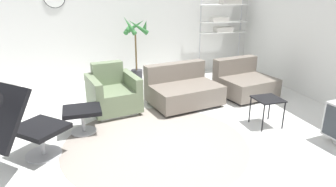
{
  "coord_description": "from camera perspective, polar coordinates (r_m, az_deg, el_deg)",
  "views": [
    {
      "loc": [
        -0.97,
        -3.62,
        1.98
      ],
      "look_at": [
        0.23,
        0.28,
        0.55
      ],
      "focal_mm": 32.0,
      "sensor_mm": 36.0,
      "label": 1
    }
  ],
  "objects": [
    {
      "name": "ground_plane",
      "position": [
        4.24,
        -1.93,
        -8.56
      ],
      "size": [
        12.0,
        12.0,
        0.0
      ],
      "primitive_type": "plane",
      "color": "silver"
    },
    {
      "name": "wall_back",
      "position": [
        6.97,
        -9.41,
        14.33
      ],
      "size": [
        12.0,
        0.09,
        2.8
      ],
      "color": "silver",
      "rests_on": "ground_plane"
    },
    {
      "name": "round_rug",
      "position": [
        4.12,
        -2.38,
        -9.39
      ],
      "size": [
        2.5,
        2.5,
        0.01
      ],
      "color": "gray",
      "rests_on": "ground_plane"
    },
    {
      "name": "lounge_chair",
      "position": [
        3.7,
        -27.99,
        -3.97
      ],
      "size": [
        1.1,
        1.1,
        1.1
      ],
      "rotation": [
        0.0,
        0.0,
        -0.78
      ],
      "color": "#BCBCC1",
      "rests_on": "ground_plane"
    },
    {
      "name": "ottoman",
      "position": [
        4.47,
        -16.01,
        -3.76
      ],
      "size": [
        0.53,
        0.45,
        0.37
      ],
      "color": "#BCBCC1",
      "rests_on": "ground_plane"
    },
    {
      "name": "armchair_red",
      "position": [
        5.14,
        -10.45,
        -0.14
      ],
      "size": [
        0.89,
        0.92,
        0.79
      ],
      "rotation": [
        0.0,
        0.0,
        3.31
      ],
      "color": "silver",
      "rests_on": "ground_plane"
    },
    {
      "name": "couch_low",
      "position": [
        5.38,
        2.83,
        0.57
      ],
      "size": [
        1.33,
        1.09,
        0.7
      ],
      "rotation": [
        0.0,
        0.0,
        3.32
      ],
      "color": "black",
      "rests_on": "ground_plane"
    },
    {
      "name": "couch_second",
      "position": [
        5.99,
        14.25,
        1.95
      ],
      "size": [
        1.09,
        1.05,
        0.7
      ],
      "rotation": [
        0.0,
        0.0,
        3.32
      ],
      "color": "black",
      "rests_on": "ground_plane"
    },
    {
      "name": "side_table",
      "position": [
        4.72,
        18.46,
        -1.47
      ],
      "size": [
        0.39,
        0.39,
        0.44
      ],
      "color": "black",
      "rests_on": "ground_plane"
    },
    {
      "name": "potted_plant",
      "position": [
        6.45,
        -6.06,
        8.09
      ],
      "size": [
        0.56,
        0.54,
        1.47
      ],
      "color": "#333338",
      "rests_on": "ground_plane"
    },
    {
      "name": "shelf_unit",
      "position": [
        7.43,
        10.61,
        13.83
      ],
      "size": [
        1.13,
        0.28,
        1.94
      ],
      "color": "#BCBCC1",
      "rests_on": "ground_plane"
    }
  ]
}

